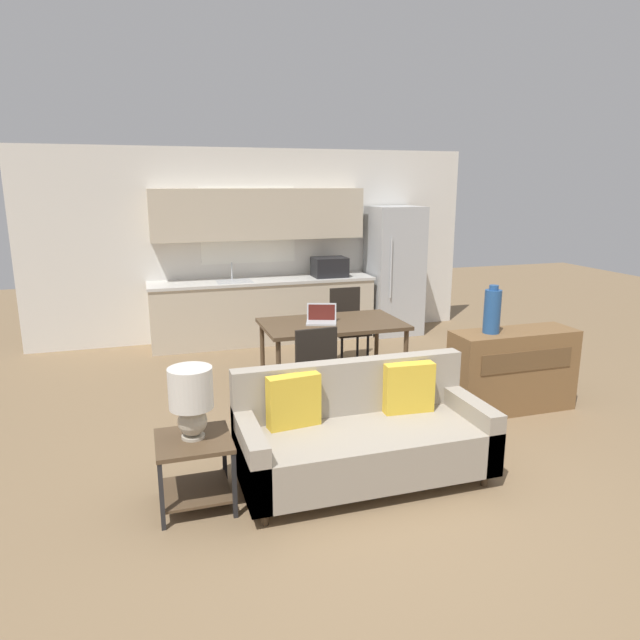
{
  "coord_description": "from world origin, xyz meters",
  "views": [
    {
      "loc": [
        -1.61,
        -3.52,
        2.21
      ],
      "look_at": [
        -0.03,
        1.5,
        0.95
      ],
      "focal_mm": 32.0,
      "sensor_mm": 36.0,
      "label": 1
    }
  ],
  "objects_px": {
    "vase": "(492,311)",
    "couch": "(361,435)",
    "dining_chair_near_left": "(312,371)",
    "dining_table": "(332,328)",
    "refrigerator": "(394,270)",
    "credenza": "(512,370)",
    "table_lamp": "(191,397)",
    "laptop": "(321,318)",
    "dining_chair_far_right": "(348,323)",
    "side_table": "(195,460)"
  },
  "relations": [
    {
      "from": "side_table",
      "to": "dining_chair_near_left",
      "type": "xyz_separation_m",
      "value": [
        1.19,
        1.15,
        0.17
      ]
    },
    {
      "from": "side_table",
      "to": "credenza",
      "type": "xyz_separation_m",
      "value": [
        3.18,
        0.85,
        0.07
      ]
    },
    {
      "from": "dining_table",
      "to": "credenza",
      "type": "height_order",
      "value": "credenza"
    },
    {
      "from": "refrigerator",
      "to": "dining_chair_near_left",
      "type": "xyz_separation_m",
      "value": [
        -2.15,
        -2.89,
        -0.44
      ]
    },
    {
      "from": "table_lamp",
      "to": "laptop",
      "type": "bearing_deg",
      "value": 51.86
    },
    {
      "from": "table_lamp",
      "to": "credenza",
      "type": "distance_m",
      "value": 3.31
    },
    {
      "from": "table_lamp",
      "to": "credenza",
      "type": "height_order",
      "value": "table_lamp"
    },
    {
      "from": "credenza",
      "to": "dining_chair_near_left",
      "type": "distance_m",
      "value": 2.01
    },
    {
      "from": "dining_chair_near_left",
      "to": "laptop",
      "type": "relative_size",
      "value": 2.44
    },
    {
      "from": "laptop",
      "to": "credenza",
      "type": "bearing_deg",
      "value": -16.12
    },
    {
      "from": "refrigerator",
      "to": "laptop",
      "type": "height_order",
      "value": "refrigerator"
    },
    {
      "from": "dining_chair_far_right",
      "to": "laptop",
      "type": "bearing_deg",
      "value": -127.86
    },
    {
      "from": "refrigerator",
      "to": "couch",
      "type": "bearing_deg",
      "value": -117.61
    },
    {
      "from": "dining_chair_far_right",
      "to": "dining_table",
      "type": "bearing_deg",
      "value": -121.38
    },
    {
      "from": "couch",
      "to": "table_lamp",
      "type": "xyz_separation_m",
      "value": [
        -1.24,
        -0.0,
        0.46
      ]
    },
    {
      "from": "side_table",
      "to": "table_lamp",
      "type": "height_order",
      "value": "table_lamp"
    },
    {
      "from": "dining_chair_near_left",
      "to": "credenza",
      "type": "bearing_deg",
      "value": 167.79
    },
    {
      "from": "refrigerator",
      "to": "table_lamp",
      "type": "relative_size",
      "value": 3.75
    },
    {
      "from": "dining_table",
      "to": "table_lamp",
      "type": "distance_m",
      "value": 2.58
    },
    {
      "from": "dining_chair_far_right",
      "to": "dining_chair_near_left",
      "type": "xyz_separation_m",
      "value": [
        -0.96,
        -1.65,
        0.0
      ]
    },
    {
      "from": "dining_table",
      "to": "credenza",
      "type": "bearing_deg",
      "value": -36.78
    },
    {
      "from": "laptop",
      "to": "table_lamp",
      "type": "bearing_deg",
      "value": -108.87
    },
    {
      "from": "laptop",
      "to": "dining_chair_far_right",
      "type": "bearing_deg",
      "value": 72.11
    },
    {
      "from": "table_lamp",
      "to": "credenza",
      "type": "relative_size",
      "value": 0.4
    },
    {
      "from": "credenza",
      "to": "table_lamp",
      "type": "bearing_deg",
      "value": -165.37
    },
    {
      "from": "dining_table",
      "to": "table_lamp",
      "type": "bearing_deg",
      "value": -130.51
    },
    {
      "from": "vase",
      "to": "couch",
      "type": "bearing_deg",
      "value": -153.36
    },
    {
      "from": "couch",
      "to": "laptop",
      "type": "height_order",
      "value": "laptop"
    },
    {
      "from": "refrigerator",
      "to": "table_lamp",
      "type": "xyz_separation_m",
      "value": [
        -3.34,
        -4.02,
        -0.14
      ]
    },
    {
      "from": "couch",
      "to": "side_table",
      "type": "xyz_separation_m",
      "value": [
        -1.25,
        -0.03,
        -0.0
      ]
    },
    {
      "from": "couch",
      "to": "laptop",
      "type": "xyz_separation_m",
      "value": [
        0.31,
        1.98,
        0.45
      ]
    },
    {
      "from": "refrigerator",
      "to": "credenza",
      "type": "xyz_separation_m",
      "value": [
        -0.16,
        -3.19,
        -0.54
      ]
    },
    {
      "from": "dining_table",
      "to": "side_table",
      "type": "height_order",
      "value": "dining_table"
    },
    {
      "from": "dining_table",
      "to": "dining_chair_near_left",
      "type": "xyz_separation_m",
      "value": [
        -0.48,
        -0.83,
        -0.18
      ]
    },
    {
      "from": "dining_table",
      "to": "refrigerator",
      "type": "bearing_deg",
      "value": 50.94
    },
    {
      "from": "couch",
      "to": "vase",
      "type": "bearing_deg",
      "value": 26.64
    },
    {
      "from": "side_table",
      "to": "refrigerator",
      "type": "bearing_deg",
      "value": 50.36
    },
    {
      "from": "credenza",
      "to": "vase",
      "type": "height_order",
      "value": "vase"
    },
    {
      "from": "dining_chair_far_right",
      "to": "dining_chair_near_left",
      "type": "distance_m",
      "value": 1.91
    },
    {
      "from": "couch",
      "to": "laptop",
      "type": "distance_m",
      "value": 2.05
    },
    {
      "from": "table_lamp",
      "to": "vase",
      "type": "relative_size",
      "value": 1.08
    },
    {
      "from": "side_table",
      "to": "dining_chair_near_left",
      "type": "relative_size",
      "value": 0.54
    },
    {
      "from": "refrigerator",
      "to": "vase",
      "type": "bearing_deg",
      "value": -97.85
    },
    {
      "from": "couch",
      "to": "credenza",
      "type": "xyz_separation_m",
      "value": [
        1.94,
        0.83,
        0.06
      ]
    },
    {
      "from": "couch",
      "to": "dining_chair_near_left",
      "type": "height_order",
      "value": "dining_chair_near_left"
    },
    {
      "from": "refrigerator",
      "to": "dining_table",
      "type": "xyz_separation_m",
      "value": [
        -1.67,
        -2.06,
        -0.26
      ]
    },
    {
      "from": "couch",
      "to": "vase",
      "type": "xyz_separation_m",
      "value": [
        1.66,
        0.83,
        0.68
      ]
    },
    {
      "from": "side_table",
      "to": "table_lamp",
      "type": "relative_size",
      "value": 1.02
    },
    {
      "from": "credenza",
      "to": "dining_chair_far_right",
      "type": "bearing_deg",
      "value": 117.78
    },
    {
      "from": "side_table",
      "to": "dining_table",
      "type": "bearing_deg",
      "value": 49.77
    }
  ]
}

